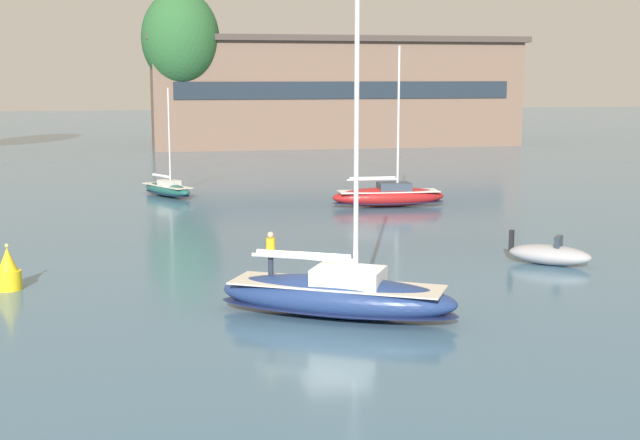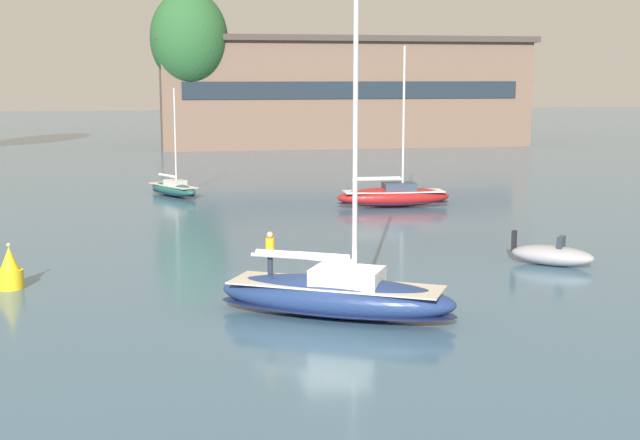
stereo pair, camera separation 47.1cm
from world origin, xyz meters
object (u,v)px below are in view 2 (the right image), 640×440
(tree_shore_center, at_px, (189,39))
(sailboat_moored_mid_channel, at_px, (394,196))
(motor_tender, at_px, (552,255))
(sailboat_moored_near_marina, at_px, (173,189))
(channel_buoy, at_px, (10,271))
(sailboat_main, at_px, (336,294))

(tree_shore_center, distance_m, sailboat_moored_mid_channel, 51.31)
(tree_shore_center, bearing_deg, motor_tender, -78.91)
(tree_shore_center, xyz_separation_m, sailboat_moored_near_marina, (-3.26, -40.26, -12.39))
(channel_buoy, bearing_deg, sailboat_moored_mid_channel, 41.81)
(sailboat_moored_near_marina, distance_m, motor_tender, 32.38)
(tree_shore_center, xyz_separation_m, sailboat_moored_mid_channel, (11.15, -48.57, -12.20))
(sailboat_main, distance_m, channel_buoy, 14.10)
(sailboat_main, relative_size, channel_buoy, 6.39)
(motor_tender, xyz_separation_m, channel_buoy, (-24.08, -0.09, 0.28))
(sailboat_main, relative_size, sailboat_moored_near_marina, 1.57)
(tree_shore_center, relative_size, sailboat_moored_mid_channel, 1.73)
(tree_shore_center, distance_m, channel_buoy, 70.06)
(sailboat_moored_near_marina, relative_size, channel_buoy, 4.06)
(sailboat_main, height_order, motor_tender, sailboat_main)
(tree_shore_center, xyz_separation_m, motor_tender, (13.34, -68.06, -12.44))
(sailboat_main, distance_m, sailboat_moored_near_marina, 35.03)
(sailboat_main, xyz_separation_m, motor_tender, (11.74, 6.90, -0.36))
(tree_shore_center, relative_size, sailboat_moored_near_marina, 2.35)
(sailboat_moored_mid_channel, height_order, motor_tender, sailboat_moored_mid_channel)
(sailboat_moored_near_marina, xyz_separation_m, channel_buoy, (-7.48, -27.89, 0.23))
(sailboat_moored_mid_channel, bearing_deg, tree_shore_center, 102.93)
(motor_tender, bearing_deg, sailboat_main, -149.56)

